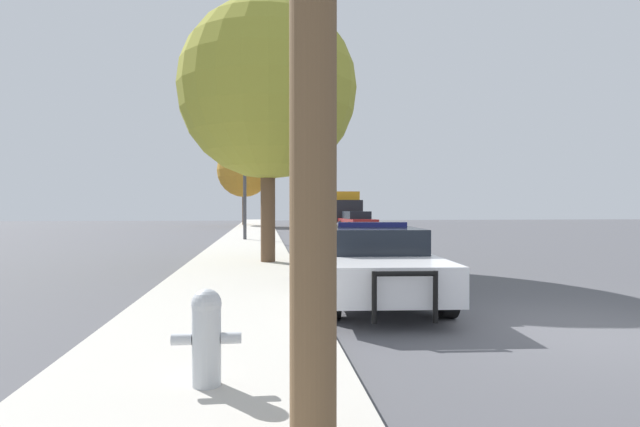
{
  "coord_description": "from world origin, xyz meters",
  "views": [
    {
      "loc": [
        -4.48,
        -6.39,
        1.72
      ],
      "look_at": [
        -1.55,
        19.17,
        1.36
      ],
      "focal_mm": 28.0,
      "sensor_mm": 36.0,
      "label": 1
    }
  ],
  "objects_px": {
    "fire_hydrant": "(207,334)",
    "car_background_oncoming": "(357,221)",
    "tree_sidewalk_near": "(268,90)",
    "box_truck": "(343,208)",
    "police_car": "(374,260)",
    "tree_sidewalk_far": "(244,170)",
    "traffic_light": "(272,166)"
  },
  "relations": [
    {
      "from": "police_car",
      "to": "car_background_oncoming",
      "type": "height_order",
      "value": "police_car"
    },
    {
      "from": "tree_sidewalk_far",
      "to": "traffic_light",
      "type": "bearing_deg",
      "value": -83.9
    },
    {
      "from": "fire_hydrant",
      "to": "car_background_oncoming",
      "type": "xyz_separation_m",
      "value": [
        6.99,
        29.54,
        0.15
      ]
    },
    {
      "from": "tree_sidewalk_near",
      "to": "fire_hydrant",
      "type": "bearing_deg",
      "value": -93.69
    },
    {
      "from": "box_truck",
      "to": "police_car",
      "type": "bearing_deg",
      "value": 85.21
    },
    {
      "from": "car_background_oncoming",
      "to": "tree_sidewalk_far",
      "type": "height_order",
      "value": "tree_sidewalk_far"
    },
    {
      "from": "traffic_light",
      "to": "fire_hydrant",
      "type": "bearing_deg",
      "value": -92.71
    },
    {
      "from": "car_background_oncoming",
      "to": "fire_hydrant",
      "type": "bearing_deg",
      "value": 72.54
    },
    {
      "from": "tree_sidewalk_near",
      "to": "box_truck",
      "type": "bearing_deg",
      "value": 76.02
    },
    {
      "from": "traffic_light",
      "to": "tree_sidewalk_far",
      "type": "xyz_separation_m",
      "value": [
        -2.08,
        19.44,
        1.18
      ]
    },
    {
      "from": "car_background_oncoming",
      "to": "tree_sidewalk_near",
      "type": "distance_m",
      "value": 21.03
    },
    {
      "from": "police_car",
      "to": "tree_sidewalk_far",
      "type": "bearing_deg",
      "value": -80.05
    },
    {
      "from": "car_background_oncoming",
      "to": "box_truck",
      "type": "distance_m",
      "value": 5.91
    },
    {
      "from": "tree_sidewalk_far",
      "to": "box_truck",
      "type": "bearing_deg",
      "value": -25.76
    },
    {
      "from": "traffic_light",
      "to": "tree_sidewalk_far",
      "type": "bearing_deg",
      "value": 96.1
    },
    {
      "from": "police_car",
      "to": "traffic_light",
      "type": "bearing_deg",
      "value": -80.1
    },
    {
      "from": "box_truck",
      "to": "tree_sidewalk_near",
      "type": "relative_size",
      "value": 0.89
    },
    {
      "from": "car_background_oncoming",
      "to": "tree_sidewalk_far",
      "type": "bearing_deg",
      "value": -54.38
    },
    {
      "from": "car_background_oncoming",
      "to": "traffic_light",
      "type": "bearing_deg",
      "value": 53.86
    },
    {
      "from": "car_background_oncoming",
      "to": "box_truck",
      "type": "relative_size",
      "value": 0.69
    },
    {
      "from": "traffic_light",
      "to": "car_background_oncoming",
      "type": "relative_size",
      "value": 1.1
    },
    {
      "from": "police_car",
      "to": "car_background_oncoming",
      "type": "xyz_separation_m",
      "value": [
        4.44,
        24.95,
        0.02
      ]
    },
    {
      "from": "fire_hydrant",
      "to": "tree_sidewalk_far",
      "type": "relative_size",
      "value": 0.12
    },
    {
      "from": "police_car",
      "to": "tree_sidewalk_near",
      "type": "relative_size",
      "value": 0.7
    },
    {
      "from": "tree_sidewalk_far",
      "to": "tree_sidewalk_near",
      "type": "bearing_deg",
      "value": -86.53
    },
    {
      "from": "fire_hydrant",
      "to": "tree_sidewalk_near",
      "type": "height_order",
      "value": "tree_sidewalk_near"
    },
    {
      "from": "tree_sidewalk_near",
      "to": "tree_sidewalk_far",
      "type": "xyz_separation_m",
      "value": [
        -1.78,
        29.34,
        -0.21
      ]
    },
    {
      "from": "police_car",
      "to": "fire_hydrant",
      "type": "height_order",
      "value": "police_car"
    },
    {
      "from": "fire_hydrant",
      "to": "tree_sidewalk_near",
      "type": "xyz_separation_m",
      "value": [
        0.64,
        9.96,
        4.47
      ]
    },
    {
      "from": "fire_hydrant",
      "to": "tree_sidewalk_near",
      "type": "relative_size",
      "value": 0.11
    },
    {
      "from": "traffic_light",
      "to": "car_background_oncoming",
      "type": "bearing_deg",
      "value": 58.02
    },
    {
      "from": "tree_sidewalk_near",
      "to": "police_car",
      "type": "bearing_deg",
      "value": -70.44
    }
  ]
}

